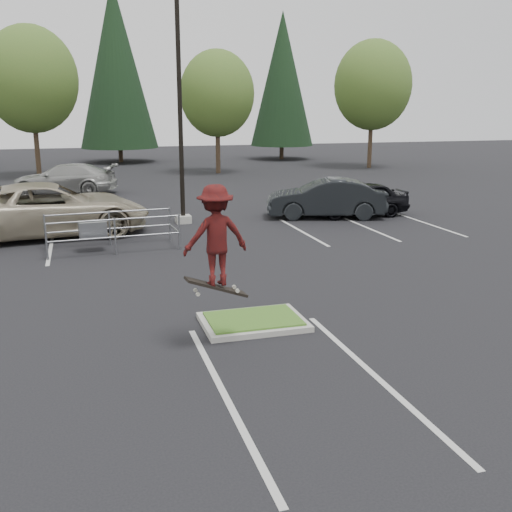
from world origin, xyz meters
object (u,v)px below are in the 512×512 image
object	(u,v)px
decid_b	(31,83)
conif_c	(282,79)
car_r_charc	(326,198)
car_far_silver	(66,179)
decid_c	(217,96)
light_pole	(180,107)
car_l_tan	(51,209)
decid_d	(372,88)
cart_corral	(97,228)
car_r_black	(358,199)
skateboarder	(215,236)
conif_b	(116,65)

from	to	relation	value
decid_b	conif_c	bearing A→B (deg)	24.14
car_r_charc	car_far_silver	xyz separation A→B (m)	(-10.66, 10.50, -0.02)
car_r_charc	decid_c	bearing A→B (deg)	-162.29
light_pole	car_l_tan	xyz separation A→B (m)	(-5.00, -1.11, -3.59)
decid_c	decid_d	distance (m)	12.03
cart_corral	car_r_black	xyz separation A→B (m)	(10.97, 3.53, -0.01)
cart_corral	car_l_tan	world-z (taller)	car_l_tan
decid_b	car_far_silver	world-z (taller)	decid_b
decid_c	car_r_black	distance (m)	18.99
decid_c	car_l_tan	size ratio (longest dim) A/B	1.20
skateboarder	car_far_silver	xyz separation A→B (m)	(-3.14, 23.00, -1.43)
conif_b	car_r_charc	xyz separation A→B (m)	(6.50, -29.00, -7.03)
conif_c	cart_corral	xyz separation A→B (m)	(-16.97, -31.53, -6.10)
decid_b	car_r_black	bearing A→B (deg)	-53.64
cart_corral	car_l_tan	distance (m)	3.30
conif_b	decid_d	bearing A→B (deg)	-29.47
car_r_charc	light_pole	bearing A→B (deg)	-78.64
light_pole	cart_corral	bearing A→B (deg)	-130.74
decid_d	decid_b	bearing A→B (deg)	179.52
light_pole	cart_corral	xyz separation A→B (m)	(-3.47, -4.03, -3.81)
decid_c	skateboarder	size ratio (longest dim) A/B	3.80
decid_b	conif_b	size ratio (longest dim) A/B	0.66
decid_c	car_far_silver	bearing A→B (deg)	-142.35
car_l_tan	car_r_black	xyz separation A→B (m)	(12.50, 0.61, -0.24)
decid_b	skateboarder	world-z (taller)	decid_b
cart_corral	car_r_charc	world-z (taller)	car_r_charc
light_pole	skateboarder	size ratio (longest dim) A/B	4.59
decid_c	cart_corral	xyz separation A→B (m)	(-8.96, -21.87, -4.51)
decid_c	car_l_tan	xyz separation A→B (m)	(-10.49, -18.95, -4.29)
skateboarder	car_r_charc	xyz separation A→B (m)	(7.52, 12.50, -1.41)
conif_b	car_r_black	xyz separation A→B (m)	(8.00, -29.00, -7.12)
decid_d	conif_b	xyz separation A→B (m)	(-17.99, 10.17, 1.94)
cart_corral	car_r_black	bearing A→B (deg)	13.97
decid_b	decid_d	size ratio (longest dim) A/B	1.02
car_r_charc	car_far_silver	distance (m)	14.96
conif_c	car_r_charc	size ratio (longest dim) A/B	2.52
cart_corral	car_far_silver	distance (m)	14.08
conif_c	skateboarder	distance (m)	43.44
light_pole	decid_b	world-z (taller)	light_pole
decid_c	car_far_silver	world-z (taller)	decid_c
car_r_black	decid_d	bearing A→B (deg)	152.72
decid_c	skateboarder	distance (m)	31.76
car_far_silver	car_r_black	bearing A→B (deg)	64.63
decid_b	decid_d	distance (m)	24.00
decid_c	car_far_silver	distance (m)	13.57
light_pole	car_far_silver	distance (m)	11.66
decid_c	conif_c	distance (m)	12.65
car_l_tan	decid_b	bearing A→B (deg)	-1.30
decid_b	conif_b	distance (m)	11.78
car_far_silver	car_l_tan	bearing A→B (deg)	13.69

